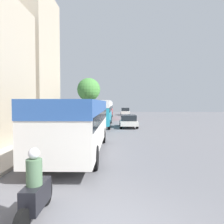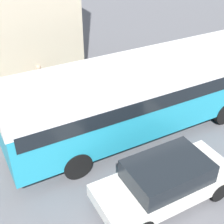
{
  "view_description": "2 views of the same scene",
  "coord_description": "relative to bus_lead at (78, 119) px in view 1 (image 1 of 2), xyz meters",
  "views": [
    {
      "loc": [
        0.24,
        -4.48,
        2.76
      ],
      "look_at": [
        -0.29,
        23.26,
        1.55
      ],
      "focal_mm": 35.0,
      "sensor_mm": 36.0,
      "label": 1
    },
    {
      "loc": [
        6.72,
        15.09,
        7.58
      ],
      "look_at": [
        -1.09,
        19.33,
        1.73
      ],
      "focal_mm": 50.0,
      "sensor_mm": 36.0,
      "label": 2
    }
  ],
  "objects": [
    {
      "name": "bus_third_in_line",
      "position": [
        0.04,
        26.12,
        -0.02
      ],
      "size": [
        2.66,
        10.61,
        2.84
      ],
      "color": "red",
      "rests_on": "ground_plane"
    },
    {
      "name": "street_tree",
      "position": [
        -3.39,
        31.51,
        3.44
      ],
      "size": [
        4.56,
        4.56,
        7.46
      ],
      "color": "brown",
      "rests_on": "sidewalk"
    },
    {
      "name": "pedestrian_near_curb",
      "position": [
        -3.68,
        10.82,
        -0.8
      ],
      "size": [
        0.37,
        0.37,
        1.81
      ],
      "color": "#232838",
      "rests_on": "sidewalk"
    },
    {
      "name": "bus_following",
      "position": [
        0.17,
        13.68,
        0.07
      ],
      "size": [
        2.6,
        10.64,
        2.98
      ],
      "color": "teal",
      "rests_on": "ground_plane"
    },
    {
      "name": "bus_lead",
      "position": [
        0.0,
        0.0,
        0.0
      ],
      "size": [
        2.64,
        9.7,
        2.87
      ],
      "color": "silver",
      "rests_on": "ground_plane"
    },
    {
      "name": "car_far_curb",
      "position": [
        3.43,
        12.42,
        -1.14
      ],
      "size": [
        1.92,
        4.42,
        1.38
      ],
      "color": "silver",
      "rests_on": "ground_plane"
    },
    {
      "name": "building_far_terrace",
      "position": [
        -7.31,
        9.88,
        4.86
      ],
      "size": [
        5.87,
        6.8,
        13.48
      ],
      "color": "#BCAD93",
      "rests_on": "ground_plane"
    },
    {
      "name": "motorcycle_behind_lead",
      "position": [
        0.2,
        -6.86,
        -1.19
      ],
      "size": [
        0.38,
        2.24,
        1.73
      ],
      "color": "black",
      "rests_on": "ground_plane"
    },
    {
      "name": "car_crossing",
      "position": [
        4.06,
        36.11,
        -1.06
      ],
      "size": [
        1.96,
        3.81,
        1.6
      ],
      "rotation": [
        0.0,
        0.0,
        3.14
      ],
      "color": "silver",
      "rests_on": "ground_plane"
    }
  ]
}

